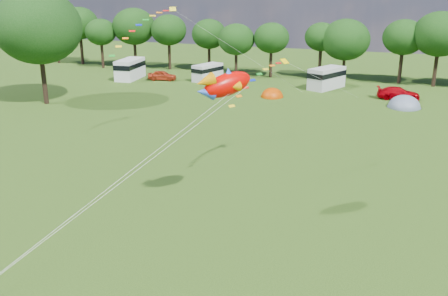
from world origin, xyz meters
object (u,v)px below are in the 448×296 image
(car_a, at_px, (162,75))
(tent_greyblue, at_px, (404,107))
(campervan_c, at_px, (327,77))
(tent_orange, at_px, (272,97))
(big_tree, at_px, (38,27))
(car_c, at_px, (398,93))
(campervan_b, at_px, (208,72))
(fish_kite, at_px, (223,85))
(campervan_a, at_px, (130,68))
(car_b, at_px, (227,84))

(car_a, distance_m, tent_greyblue, 34.75)
(campervan_c, distance_m, tent_orange, 9.65)
(big_tree, distance_m, tent_greyblue, 43.48)
(big_tree, xyz_separation_m, car_c, (39.82, 16.97, -8.27))
(big_tree, bearing_deg, car_c, 23.08)
(car_c, distance_m, campervan_b, 27.19)
(tent_greyblue, bearing_deg, campervan_c, 142.56)
(car_a, xyz_separation_m, tent_orange, (18.31, -5.51, -0.70))
(campervan_b, bearing_deg, fish_kite, -139.20)
(car_a, height_order, campervan_a, campervan_a)
(car_b, height_order, tent_greyblue, tent_greyblue)
(tent_greyblue, bearing_deg, car_b, 172.25)
(campervan_c, bearing_deg, tent_orange, 168.10)
(tent_orange, bearing_deg, car_a, 163.26)
(car_c, bearing_deg, fish_kite, 157.29)
(campervan_b, distance_m, campervan_c, 17.48)
(tent_greyblue, bearing_deg, big_tree, -162.77)
(campervan_c, height_order, fish_kite, fish_kite)
(big_tree, relative_size, fish_kite, 3.92)
(campervan_a, relative_size, tent_orange, 1.99)
(campervan_c, bearing_deg, campervan_b, 114.98)
(car_c, distance_m, campervan_a, 38.47)
(campervan_c, bearing_deg, car_b, 134.91)
(tent_orange, relative_size, tent_greyblue, 0.75)
(car_b, relative_size, campervan_b, 0.70)
(car_a, xyz_separation_m, campervan_c, (23.97, 2.16, 0.83))
(car_b, distance_m, tent_orange, 7.72)
(car_a, distance_m, campervan_a, 5.12)
(car_a, height_order, campervan_b, campervan_b)
(car_a, distance_m, tent_orange, 19.14)
(car_a, relative_size, campervan_c, 0.68)
(car_a, bearing_deg, tent_orange, -117.97)
(campervan_a, bearing_deg, tent_orange, -107.64)
(campervan_b, height_order, campervan_c, campervan_c)
(tent_orange, bearing_deg, campervan_c, 53.57)
(car_a, distance_m, campervan_b, 6.82)
(car_b, height_order, tent_orange, car_b)
(big_tree, distance_m, campervan_b, 25.27)
(campervan_c, distance_m, tent_greyblue, 13.06)
(big_tree, distance_m, tent_orange, 29.22)
(campervan_a, xyz_separation_m, campervan_c, (28.96, 2.85, -0.05))
(car_c, distance_m, campervan_c, 10.16)
(campervan_b, height_order, fish_kite, fish_kite)
(tent_orange, bearing_deg, car_c, 15.28)
(tent_orange, xyz_separation_m, tent_greyblue, (15.96, -0.23, -0.00))
(big_tree, height_order, car_a, big_tree)
(tent_greyblue, bearing_deg, car_c, 100.42)
(campervan_b, relative_size, fish_kite, 1.59)
(car_a, height_order, car_b, car_a)
(tent_orange, bearing_deg, campervan_b, 147.52)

